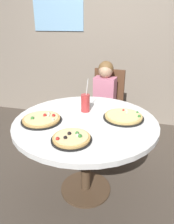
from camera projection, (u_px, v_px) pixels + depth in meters
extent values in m
plane|color=#4C4238|center=(86.00, 189.00, 2.04)|extent=(8.00, 8.00, 0.00)
cube|color=gray|center=(116.00, 26.00, 3.02)|extent=(5.20, 0.12, 2.90)
cube|color=#8CBFE5|center=(58.00, 13.00, 3.09)|extent=(0.78, 0.02, 0.50)
cylinder|color=white|center=(86.00, 122.00, 1.76)|extent=(1.20, 1.20, 0.04)
cylinder|color=#4C3826|center=(86.00, 158.00, 1.90)|extent=(0.09, 0.09, 0.69)
cylinder|color=#4C3826|center=(86.00, 188.00, 2.04)|extent=(0.48, 0.48, 0.02)
cube|color=brown|center=(104.00, 112.00, 2.72)|extent=(0.45, 0.45, 0.04)
cube|color=brown|center=(109.00, 89.00, 2.77)|extent=(0.40, 0.09, 0.52)
cylinder|color=brown|center=(87.00, 130.00, 2.72)|extent=(0.04, 0.04, 0.41)
cylinder|color=brown|center=(113.00, 135.00, 2.60)|extent=(0.04, 0.04, 0.41)
cylinder|color=brown|center=(96.00, 120.00, 3.01)|extent=(0.04, 0.04, 0.41)
cylinder|color=brown|center=(119.00, 124.00, 2.89)|extent=(0.04, 0.04, 0.41)
cube|color=#3F4766|center=(100.00, 131.00, 2.66)|extent=(0.28, 0.35, 0.45)
cube|color=#CC728C|center=(105.00, 95.00, 2.60)|extent=(0.28, 0.19, 0.44)
sphere|color=tan|center=(106.00, 71.00, 2.49)|extent=(0.17, 0.17, 0.17)
sphere|color=brown|center=(106.00, 69.00, 2.49)|extent=(0.18, 0.18, 0.18)
cylinder|color=black|center=(42.00, 120.00, 1.72)|extent=(0.33, 0.33, 0.01)
cylinder|color=tan|center=(41.00, 119.00, 1.71)|extent=(0.31, 0.31, 0.02)
cylinder|color=beige|center=(41.00, 118.00, 1.71)|extent=(0.27, 0.27, 0.01)
sphere|color=beige|center=(53.00, 119.00, 1.67)|extent=(0.02, 0.02, 0.02)
sphere|color=#B2231E|center=(45.00, 115.00, 1.74)|extent=(0.03, 0.03, 0.03)
sphere|color=beige|center=(48.00, 116.00, 1.72)|extent=(0.02, 0.02, 0.02)
sphere|color=beige|center=(49.00, 114.00, 1.77)|extent=(0.03, 0.03, 0.03)
sphere|color=#B2231E|center=(54.00, 115.00, 1.73)|extent=(0.03, 0.03, 0.03)
sphere|color=#387F33|center=(32.00, 118.00, 1.68)|extent=(0.03, 0.03, 0.03)
cylinder|color=black|center=(123.00, 118.00, 1.77)|extent=(0.34, 0.34, 0.01)
cylinder|color=#D8B266|center=(123.00, 116.00, 1.77)|extent=(0.32, 0.32, 0.02)
cylinder|color=beige|center=(124.00, 115.00, 1.76)|extent=(0.28, 0.28, 0.01)
sphere|color=#387F33|center=(139.00, 116.00, 1.72)|extent=(0.03, 0.03, 0.03)
sphere|color=beige|center=(126.00, 110.00, 1.85)|extent=(0.02, 0.02, 0.02)
sphere|color=#387F33|center=(137.00, 112.00, 1.79)|extent=(0.02, 0.02, 0.02)
sphere|color=beige|center=(127.00, 111.00, 1.81)|extent=(0.02, 0.02, 0.02)
sphere|color=#B2231E|center=(123.00, 110.00, 1.84)|extent=(0.02, 0.02, 0.02)
sphere|color=beige|center=(127.00, 113.00, 1.79)|extent=(0.02, 0.02, 0.02)
cylinder|color=black|center=(72.00, 140.00, 1.44)|extent=(0.29, 0.29, 0.01)
cylinder|color=tan|center=(71.00, 138.00, 1.43)|extent=(0.26, 0.26, 0.02)
cylinder|color=beige|center=(71.00, 136.00, 1.43)|extent=(0.23, 0.23, 0.01)
sphere|color=black|center=(69.00, 133.00, 1.45)|extent=(0.03, 0.03, 0.03)
sphere|color=beige|center=(78.00, 135.00, 1.43)|extent=(0.03, 0.03, 0.03)
sphere|color=#387F33|center=(80.00, 136.00, 1.42)|extent=(0.03, 0.03, 0.03)
sphere|color=#387F33|center=(77.00, 133.00, 1.45)|extent=(0.03, 0.03, 0.03)
sphere|color=black|center=(65.00, 138.00, 1.40)|extent=(0.03, 0.03, 0.03)
sphere|color=#B2231E|center=(58.00, 139.00, 1.39)|extent=(0.03, 0.03, 0.03)
cylinder|color=#B73333|center=(85.00, 103.00, 1.88)|extent=(0.08, 0.08, 0.16)
cylinder|color=white|center=(87.00, 91.00, 1.83)|extent=(0.04, 0.01, 0.22)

